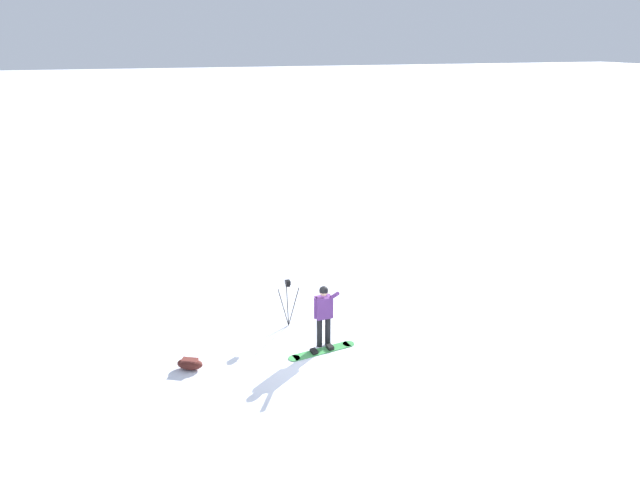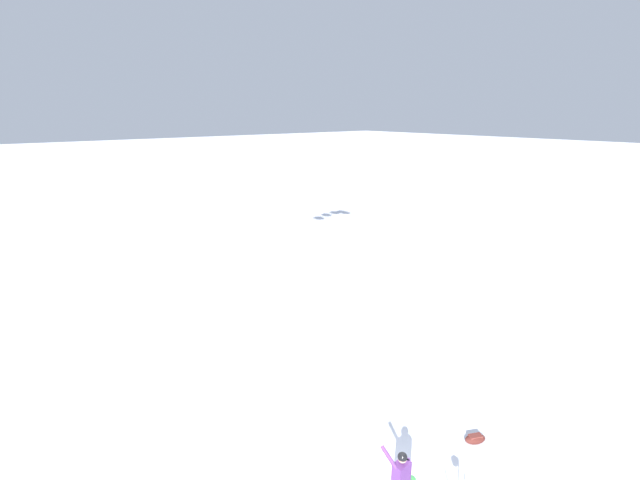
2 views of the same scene
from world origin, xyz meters
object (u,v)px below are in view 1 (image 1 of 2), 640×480
Objects in this scene: snowboarder at (324,310)px; snowboard at (322,350)px; gear_bag_large at (190,364)px; camera_tripod at (288,293)px.

snowboarder is 0.99m from snowboard.
snowboard is at bearing -117.19° from snowboarder.
snowboarder is at bearing 0.73° from gear_bag_large.
snowboarder is 3.38m from gear_bag_large.
snowboarder is at bearing -67.04° from camera_tripod.
camera_tripod reaches higher than gear_bag_large.
camera_tripod is (2.73, 1.34, 0.80)m from gear_bag_large.
snowboarder is 1.41m from camera_tripod.
snowboard is (-0.13, -0.25, -0.95)m from snowboarder.
snowboarder reaches higher than snowboard.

